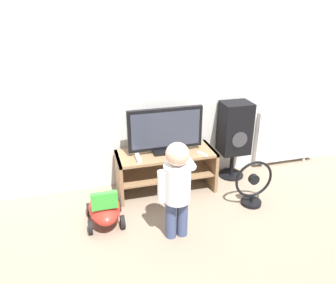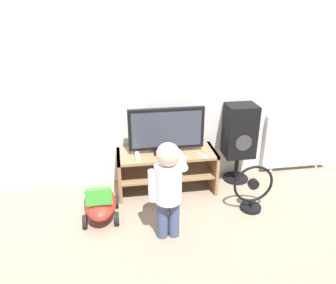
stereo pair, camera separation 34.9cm
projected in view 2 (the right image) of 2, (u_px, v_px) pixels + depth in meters
name	position (u px, v px, depth m)	size (l,w,h in m)	color
ground_plane	(170.00, 200.00, 3.64)	(16.00, 16.00, 0.00)	gray
wall_back	(162.00, 73.00, 3.59)	(10.00, 0.06, 2.60)	silver
tv_stand	(167.00, 165.00, 3.71)	(1.11, 0.44, 0.48)	#93704C
television	(166.00, 131.00, 3.56)	(0.83, 0.20, 0.51)	black
game_console	(138.00, 157.00, 3.49)	(0.04, 0.17, 0.04)	white
remote_primary	(202.00, 156.00, 3.54)	(0.09, 0.13, 0.03)	white
remote_secondary	(182.00, 155.00, 3.54)	(0.08, 0.13, 0.03)	white
child	(168.00, 183.00, 2.88)	(0.36, 0.52, 0.95)	#3F4C72
speaker_tower	(240.00, 133.00, 3.82)	(0.35, 0.31, 0.96)	black
floor_fan	(253.00, 190.00, 3.38)	(0.42, 0.22, 0.52)	black
ride_on_toy	(101.00, 204.00, 3.29)	(0.35, 0.54, 0.42)	red
radiator	(298.00, 141.00, 4.13)	(0.90, 0.08, 0.76)	white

